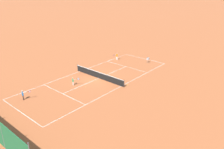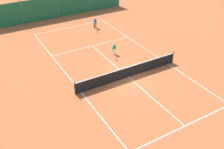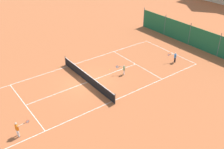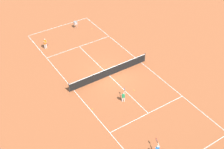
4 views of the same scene
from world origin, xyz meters
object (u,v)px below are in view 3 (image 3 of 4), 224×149
Objects in this scene: player_far_baseline at (124,69)px; tennis_ball_by_net_right at (109,69)px; tennis_ball_alley_right at (137,88)px; tennis_net at (87,78)px; player_far_service at (17,128)px; tennis_ball_by_net_left at (59,67)px; player_near_service at (175,57)px.

tennis_ball_by_net_right is at bearing -160.13° from player_far_baseline.
player_far_baseline is 3.08m from tennis_ball_alley_right.
tennis_net is 8.42× the size of player_far_baseline.
player_far_service is 19.27× the size of tennis_ball_by_net_right.
tennis_ball_by_net_right is 4.63m from tennis_ball_alley_right.
player_far_baseline is at bearing 76.09° from tennis_net.
player_far_service is 10.74m from tennis_ball_by_net_left.
player_far_baseline is 6.53m from player_near_service.
player_far_baseline is 0.92× the size of player_near_service.
player_far_baseline is 16.52× the size of tennis_ball_by_net_right.
player_far_baseline reaches higher than tennis_ball_alley_right.
tennis_net is at bearing -77.48° from tennis_ball_by_net_right.
tennis_ball_by_net_left and tennis_ball_alley_right have the same top height.
tennis_ball_alley_right is at bearing -0.64° from tennis_ball_by_net_right.
player_far_service is at bearing -78.64° from player_far_baseline.
player_near_service is 18.03× the size of tennis_ball_by_net_right.
tennis_ball_by_net_left is at bearing -154.02° from tennis_ball_alley_right.
tennis_net is 10.51m from player_near_service.
player_near_service is 7.64m from tennis_ball_by_net_right.
player_near_service reaches higher than tennis_ball_by_net_left.
player_far_baseline reaches higher than tennis_ball_by_net_left.
tennis_net is at bearing 11.12° from tennis_ball_by_net_left.
tennis_ball_alley_right is (2.95, -0.66, -0.61)m from player_far_baseline.
tennis_ball_by_net_right is (-1.68, -0.61, -0.61)m from player_far_baseline.
tennis_ball_by_net_right is at bearing 179.36° from tennis_ball_alley_right.
player_far_service is 11.41m from tennis_ball_alley_right.
player_near_service is at bearing 78.25° from player_far_baseline.
tennis_ball_alley_right is (4.63, -0.05, 0.00)m from tennis_ball_by_net_right.
player_far_baseline is (0.96, 3.87, 0.14)m from tennis_net.
tennis_ball_by_net_left is (-6.78, -11.14, -0.66)m from player_near_service.
tennis_net is 139.09× the size of tennis_ball_by_net_right.
player_near_service is (2.29, 10.25, 0.20)m from tennis_net.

